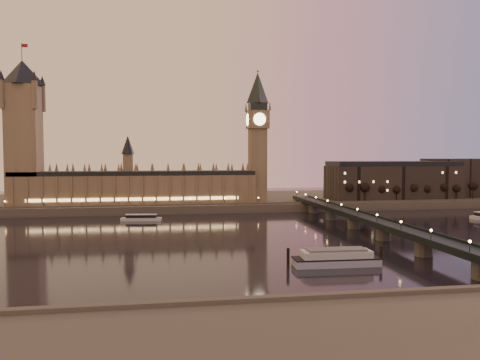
# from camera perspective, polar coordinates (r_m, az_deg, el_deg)

# --- Properties ---
(ground) EXTENTS (700.00, 700.00, 0.00)m
(ground) POSITION_cam_1_polar(r_m,az_deg,el_deg) (246.59, -4.75, -7.13)
(ground) COLOR black
(ground) RESTS_ON ground
(far_embankment) EXTENTS (560.00, 130.00, 6.00)m
(far_embankment) POSITION_cam_1_polar(r_m,az_deg,el_deg) (411.83, -2.34, -2.55)
(far_embankment) COLOR #423D35
(far_embankment) RESTS_ON ground
(palace_of_westminster) EXTENTS (180.00, 26.62, 52.00)m
(palace_of_westminster) POSITION_cam_1_polar(r_m,az_deg,el_deg) (364.27, -12.54, -0.42)
(palace_of_westminster) COLOR brown
(palace_of_westminster) RESTS_ON ground
(victoria_tower) EXTENTS (31.68, 31.68, 118.00)m
(victoria_tower) POSITION_cam_1_polar(r_m,az_deg,el_deg) (377.54, -24.88, 6.18)
(victoria_tower) COLOR brown
(victoria_tower) RESTS_ON ground
(big_ben) EXTENTS (17.68, 17.68, 104.00)m
(big_ben) POSITION_cam_1_polar(r_m,az_deg,el_deg) (370.58, 2.16, 6.25)
(big_ben) COLOR brown
(big_ben) RESTS_ON ground
(westminster_bridge) EXTENTS (13.20, 260.00, 15.30)m
(westminster_bridge) POSITION_cam_1_polar(r_m,az_deg,el_deg) (268.50, 15.22, -5.19)
(westminster_bridge) COLOR black
(westminster_bridge) RESTS_ON ground
(city_block) EXTENTS (155.00, 45.00, 34.00)m
(city_block) POSITION_cam_1_polar(r_m,az_deg,el_deg) (430.07, 20.62, 0.06)
(city_block) COLOR black
(city_block) RESTS_ON ground
(bare_tree_0) EXTENTS (6.83, 6.83, 13.88)m
(bare_tree_0) POSITION_cam_1_polar(r_m,az_deg,el_deg) (380.73, 13.31, -1.08)
(bare_tree_0) COLOR black
(bare_tree_0) RESTS_ON ground
(bare_tree_1) EXTENTS (6.83, 6.83, 13.88)m
(bare_tree_1) POSITION_cam_1_polar(r_m,az_deg,el_deg) (385.94, 15.12, -1.05)
(bare_tree_1) COLOR black
(bare_tree_1) RESTS_ON ground
(bare_tree_2) EXTENTS (6.83, 6.83, 13.88)m
(bare_tree_2) POSITION_cam_1_polar(r_m,az_deg,el_deg) (391.53, 16.88, -1.02)
(bare_tree_2) COLOR black
(bare_tree_2) RESTS_ON ground
(bare_tree_3) EXTENTS (6.83, 6.83, 13.88)m
(bare_tree_3) POSITION_cam_1_polar(r_m,az_deg,el_deg) (397.47, 18.58, -0.98)
(bare_tree_3) COLOR black
(bare_tree_3) RESTS_ON ground
(bare_tree_4) EXTENTS (6.83, 6.83, 13.88)m
(bare_tree_4) POSITION_cam_1_polar(r_m,az_deg,el_deg) (403.76, 20.24, -0.95)
(bare_tree_4) COLOR black
(bare_tree_4) RESTS_ON ground
(bare_tree_5) EXTENTS (6.83, 6.83, 13.88)m
(bare_tree_5) POSITION_cam_1_polar(r_m,az_deg,el_deg) (410.37, 21.84, -0.92)
(bare_tree_5) COLOR black
(bare_tree_5) RESTS_ON ground
(bare_tree_6) EXTENTS (6.83, 6.83, 13.88)m
(bare_tree_6) POSITION_cam_1_polar(r_m,az_deg,el_deg) (417.30, 23.40, -0.89)
(bare_tree_6) COLOR black
(bare_tree_6) RESTS_ON ground
(bare_tree_7) EXTENTS (6.83, 6.83, 13.88)m
(bare_tree_7) POSITION_cam_1_polar(r_m,az_deg,el_deg) (424.52, 24.90, -0.86)
(bare_tree_7) COLOR black
(bare_tree_7) RESTS_ON ground
(bare_tree_8) EXTENTS (6.83, 6.83, 13.88)m
(bare_tree_8) POSITION_cam_1_polar(r_m,az_deg,el_deg) (432.02, 26.35, -0.83)
(bare_tree_8) COLOR black
(bare_tree_8) RESTS_ON ground
(cruise_boat_a) EXTENTS (27.16, 9.21, 4.26)m
(cruise_boat_a) POSITION_cam_1_polar(r_m,az_deg,el_deg) (317.39, -11.94, -4.53)
(cruise_boat_a) COLOR silver
(cruise_boat_a) RESTS_ON ground
(moored_barge) EXTENTS (39.46, 10.58, 7.24)m
(moored_barge) POSITION_cam_1_polar(r_m,az_deg,el_deg) (191.00, 11.64, -9.29)
(moored_barge) COLOR #99A4C3
(moored_barge) RESTS_ON ground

